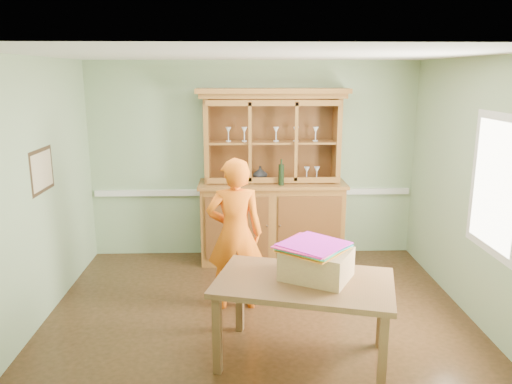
{
  "coord_description": "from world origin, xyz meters",
  "views": [
    {
      "loc": [
        -0.19,
        -4.84,
        2.53
      ],
      "look_at": [
        -0.01,
        0.4,
        1.28
      ],
      "focal_mm": 35.0,
      "sensor_mm": 36.0,
      "label": 1
    }
  ],
  "objects_px": {
    "person": "(235,234)",
    "dining_table": "(304,290)",
    "china_hutch": "(272,202)",
    "cardboard_box": "(316,264)"
  },
  "relations": [
    {
      "from": "dining_table",
      "to": "cardboard_box",
      "type": "bearing_deg",
      "value": 37.52
    },
    {
      "from": "dining_table",
      "to": "person",
      "type": "bearing_deg",
      "value": 134.4
    },
    {
      "from": "china_hutch",
      "to": "person",
      "type": "distance_m",
      "value": 1.52
    },
    {
      "from": "cardboard_box",
      "to": "person",
      "type": "xyz_separation_m",
      "value": [
        -0.72,
        1.03,
        -0.06
      ]
    },
    {
      "from": "china_hutch",
      "to": "person",
      "type": "bearing_deg",
      "value": -108.76
    },
    {
      "from": "china_hutch",
      "to": "dining_table",
      "type": "relative_size",
      "value": 1.36
    },
    {
      "from": "dining_table",
      "to": "cardboard_box",
      "type": "distance_m",
      "value": 0.25
    },
    {
      "from": "person",
      "to": "dining_table",
      "type": "bearing_deg",
      "value": 115.78
    },
    {
      "from": "china_hutch",
      "to": "person",
      "type": "height_order",
      "value": "china_hutch"
    },
    {
      "from": "dining_table",
      "to": "person",
      "type": "distance_m",
      "value": 1.25
    }
  ]
}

